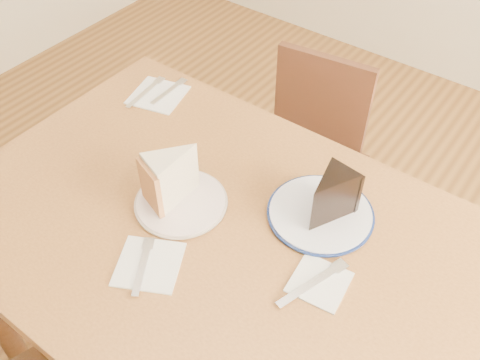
# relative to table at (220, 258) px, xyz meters

# --- Properties ---
(table) EXTENTS (1.20, 0.80, 0.75)m
(table) POSITION_rel_table_xyz_m (0.00, 0.00, 0.00)
(table) COLOR #5A3618
(table) RESTS_ON ground
(chair_far) EXTENTS (0.42, 0.42, 0.76)m
(chair_far) POSITION_rel_table_xyz_m (-0.13, 0.60, -0.23)
(chair_far) COLOR black
(chair_far) RESTS_ON ground
(plate_cream) EXTENTS (0.20, 0.20, 0.01)m
(plate_cream) POSITION_rel_table_xyz_m (-0.11, 0.01, 0.10)
(plate_cream) COLOR silver
(plate_cream) RESTS_ON table
(plate_navy) EXTENTS (0.22, 0.22, 0.01)m
(plate_navy) POSITION_rel_table_xyz_m (0.15, 0.17, 0.10)
(plate_navy) COLOR white
(plate_navy) RESTS_ON table
(carrot_cake) EXTENTS (0.11, 0.13, 0.11)m
(carrot_cake) POSITION_rel_table_xyz_m (-0.13, 0.02, 0.17)
(carrot_cake) COLOR beige
(carrot_cake) RESTS_ON plate_cream
(chocolate_cake) EXTENTS (0.09, 0.12, 0.10)m
(chocolate_cake) POSITION_rel_table_xyz_m (0.17, 0.16, 0.16)
(chocolate_cake) COLOR black
(chocolate_cake) RESTS_ON plate_navy
(napkin_cream) EXTENTS (0.17, 0.17, 0.00)m
(napkin_cream) POSITION_rel_table_xyz_m (-0.06, -0.15, 0.10)
(napkin_cream) COLOR white
(napkin_cream) RESTS_ON table
(napkin_navy) EXTENTS (0.12, 0.12, 0.00)m
(napkin_navy) POSITION_rel_table_xyz_m (0.24, 0.01, 0.10)
(napkin_navy) COLOR white
(napkin_navy) RESTS_ON table
(napkin_spare) EXTENTS (0.17, 0.17, 0.00)m
(napkin_spare) POSITION_rel_table_xyz_m (-0.43, 0.28, 0.10)
(napkin_spare) COLOR white
(napkin_spare) RESTS_ON table
(fork_cream) EXTENTS (0.09, 0.13, 0.00)m
(fork_cream) POSITION_rel_table_xyz_m (-0.06, -0.17, 0.10)
(fork_cream) COLOR silver
(fork_cream) RESTS_ON napkin_cream
(knife_navy) EXTENTS (0.07, 0.17, 0.00)m
(knife_navy) POSITION_rel_table_xyz_m (0.23, 0.00, 0.10)
(knife_navy) COLOR silver
(knife_navy) RESTS_ON napkin_navy
(fork_spare) EXTENTS (0.02, 0.14, 0.00)m
(fork_spare) POSITION_rel_table_xyz_m (-0.42, 0.30, 0.10)
(fork_spare) COLOR silver
(fork_spare) RESTS_ON napkin_spare
(knife_spare) EXTENTS (0.03, 0.16, 0.00)m
(knife_spare) POSITION_rel_table_xyz_m (-0.46, 0.26, 0.10)
(knife_spare) COLOR silver
(knife_spare) RESTS_ON napkin_spare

